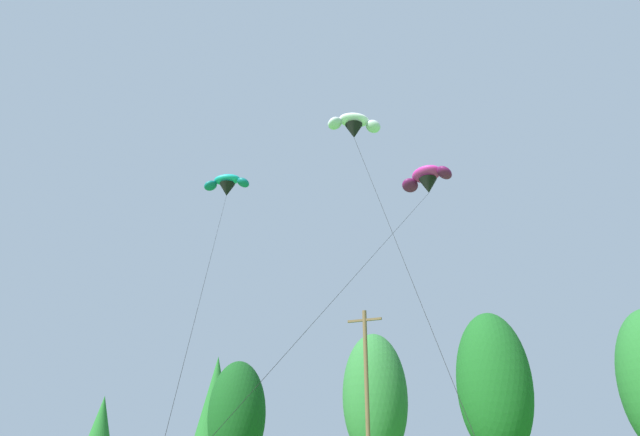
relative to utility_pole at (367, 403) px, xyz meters
The scene contains 9 objects.
treeline_tree_a 37.93m from the utility_pole, 154.43° to the left, with size 3.77×3.77×9.87m.
treeline_tree_b 25.86m from the utility_pole, 142.01° to the left, with size 4.45×4.45×12.94m.
treeline_tree_c 18.67m from the utility_pole, 143.97° to the left, with size 4.86×4.86×11.32m.
treeline_tree_d 15.38m from the utility_pole, 105.38° to the left, with size 5.45×5.45×13.53m.
treeline_tree_e 14.15m from the utility_pole, 64.68° to the left, with size 5.56×5.56×13.93m.
utility_pole is the anchor object (origin of this frame).
parafoil_kite_high_magenta 13.76m from the utility_pole, 48.63° to the right, with size 4.52×17.94×15.77m.
parafoil_kite_mid_white 17.35m from the utility_pole, 72.89° to the right, with size 6.92×9.04×15.96m.
parafoil_kite_far_teal 15.66m from the utility_pole, 135.26° to the right, with size 11.01×17.79×17.85m.
Camera 1 is at (5.03, 7.54, 2.30)m, focal length 33.17 mm.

